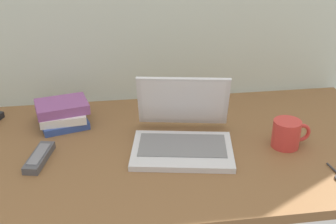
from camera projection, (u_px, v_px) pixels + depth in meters
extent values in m
cube|color=brown|center=(157.00, 151.00, 1.38)|extent=(1.60, 0.76, 0.03)
cube|color=silver|center=(182.00, 151.00, 1.33)|extent=(0.34, 0.27, 0.02)
cube|color=slate|center=(182.00, 145.00, 1.34)|extent=(0.29, 0.19, 0.00)
cube|color=silver|center=(183.00, 101.00, 1.42)|extent=(0.31, 0.13, 0.19)
cube|color=white|center=(183.00, 101.00, 1.41)|extent=(0.28, 0.11, 0.17)
cylinder|color=red|center=(286.00, 134.00, 1.35)|extent=(0.09, 0.09, 0.09)
torus|color=red|center=(301.00, 133.00, 1.36)|extent=(0.06, 0.01, 0.06)
cylinder|color=brown|center=(288.00, 123.00, 1.34)|extent=(0.08, 0.08, 0.00)
cube|color=#4C4C51|center=(39.00, 157.00, 1.29)|extent=(0.08, 0.17, 0.02)
cube|color=slate|center=(39.00, 154.00, 1.29)|extent=(0.06, 0.12, 0.00)
cube|color=#333338|center=(333.00, 169.00, 1.25)|extent=(0.01, 0.06, 0.00)
cube|color=#334C99|center=(63.00, 121.00, 1.50)|extent=(0.19, 0.19, 0.02)
cube|color=silver|center=(63.00, 114.00, 1.49)|extent=(0.17, 0.16, 0.03)
cube|color=#8C4C8C|center=(62.00, 106.00, 1.48)|extent=(0.20, 0.16, 0.03)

